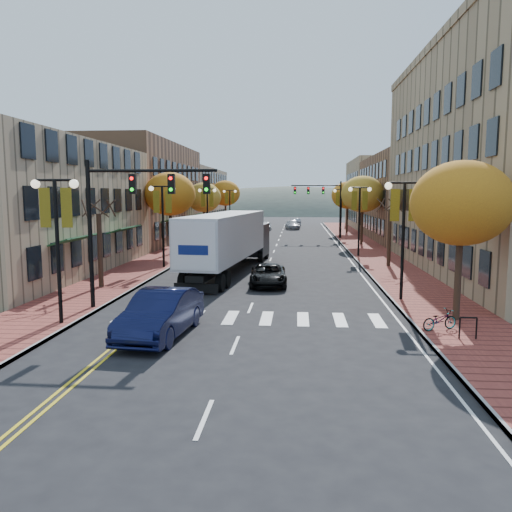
% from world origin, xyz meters
% --- Properties ---
extents(ground, '(200.00, 200.00, 0.00)m').
position_xyz_m(ground, '(0.00, 0.00, 0.00)').
color(ground, black).
rests_on(ground, ground).
extents(sidewalk_left, '(4.00, 85.00, 0.15)m').
position_xyz_m(sidewalk_left, '(-9.00, 32.50, 0.07)').
color(sidewalk_left, brown).
rests_on(sidewalk_left, ground).
extents(sidewalk_right, '(4.00, 85.00, 0.15)m').
position_xyz_m(sidewalk_right, '(9.00, 32.50, 0.07)').
color(sidewalk_right, brown).
rests_on(sidewalk_right, ground).
extents(building_left_near, '(12.00, 22.00, 9.00)m').
position_xyz_m(building_left_near, '(-17.00, 13.00, 4.50)').
color(building_left_near, '#9E8966').
rests_on(building_left_near, ground).
extents(building_left_mid, '(12.00, 24.00, 11.00)m').
position_xyz_m(building_left_mid, '(-17.00, 36.00, 5.50)').
color(building_left_mid, brown).
rests_on(building_left_mid, ground).
extents(building_left_far, '(12.00, 26.00, 9.50)m').
position_xyz_m(building_left_far, '(-17.00, 61.00, 4.75)').
color(building_left_far, '#9E8966').
rests_on(building_left_far, ground).
extents(building_right_mid, '(15.00, 24.00, 10.00)m').
position_xyz_m(building_right_mid, '(18.50, 42.00, 5.00)').
color(building_right_mid, brown).
rests_on(building_right_mid, ground).
extents(building_right_far, '(15.00, 20.00, 11.00)m').
position_xyz_m(building_right_far, '(18.50, 64.00, 5.50)').
color(building_right_far, '#9E8966').
rests_on(building_right_far, ground).
extents(tree_left_a, '(0.28, 0.28, 4.20)m').
position_xyz_m(tree_left_a, '(-9.00, 8.00, 2.25)').
color(tree_left_a, '#382619').
rests_on(tree_left_a, sidewalk_left).
extents(tree_left_b, '(4.48, 4.48, 7.21)m').
position_xyz_m(tree_left_b, '(-9.00, 24.00, 5.45)').
color(tree_left_b, '#382619').
rests_on(tree_left_b, sidewalk_left).
extents(tree_left_c, '(4.16, 4.16, 6.69)m').
position_xyz_m(tree_left_c, '(-9.00, 40.00, 5.05)').
color(tree_left_c, '#382619').
rests_on(tree_left_c, sidewalk_left).
extents(tree_left_d, '(4.61, 4.61, 7.42)m').
position_xyz_m(tree_left_d, '(-9.00, 58.00, 5.60)').
color(tree_left_d, '#382619').
rests_on(tree_left_d, sidewalk_left).
extents(tree_right_a, '(4.16, 4.16, 6.69)m').
position_xyz_m(tree_right_a, '(9.00, 2.00, 5.05)').
color(tree_right_a, '#382619').
rests_on(tree_right_a, sidewalk_right).
extents(tree_right_b, '(0.28, 0.28, 4.20)m').
position_xyz_m(tree_right_b, '(9.00, 18.00, 2.25)').
color(tree_right_b, '#382619').
rests_on(tree_right_b, sidewalk_right).
extents(tree_right_c, '(4.48, 4.48, 7.21)m').
position_xyz_m(tree_right_c, '(9.00, 34.00, 5.45)').
color(tree_right_c, '#382619').
rests_on(tree_right_c, sidewalk_right).
extents(tree_right_d, '(4.35, 4.35, 7.00)m').
position_xyz_m(tree_right_d, '(9.00, 50.00, 5.29)').
color(tree_right_d, '#382619').
rests_on(tree_right_d, sidewalk_right).
extents(lamp_left_a, '(1.96, 0.36, 6.05)m').
position_xyz_m(lamp_left_a, '(-7.50, 0.00, 4.29)').
color(lamp_left_a, black).
rests_on(lamp_left_a, ground).
extents(lamp_left_b, '(1.96, 0.36, 6.05)m').
position_xyz_m(lamp_left_b, '(-7.50, 16.00, 4.29)').
color(lamp_left_b, black).
rests_on(lamp_left_b, ground).
extents(lamp_left_c, '(1.96, 0.36, 6.05)m').
position_xyz_m(lamp_left_c, '(-7.50, 34.00, 4.29)').
color(lamp_left_c, black).
rests_on(lamp_left_c, ground).
extents(lamp_left_d, '(1.96, 0.36, 6.05)m').
position_xyz_m(lamp_left_d, '(-7.50, 52.00, 4.29)').
color(lamp_left_d, black).
rests_on(lamp_left_d, ground).
extents(lamp_right_a, '(1.96, 0.36, 6.05)m').
position_xyz_m(lamp_right_a, '(7.50, 6.00, 4.29)').
color(lamp_right_a, black).
rests_on(lamp_right_a, ground).
extents(lamp_right_b, '(1.96, 0.36, 6.05)m').
position_xyz_m(lamp_right_b, '(7.50, 24.00, 4.29)').
color(lamp_right_b, black).
rests_on(lamp_right_b, ground).
extents(lamp_right_c, '(1.96, 0.36, 6.05)m').
position_xyz_m(lamp_right_c, '(7.50, 42.00, 4.29)').
color(lamp_right_c, black).
rests_on(lamp_right_c, ground).
extents(traffic_mast_near, '(6.10, 0.35, 7.00)m').
position_xyz_m(traffic_mast_near, '(-5.48, 3.00, 4.92)').
color(traffic_mast_near, black).
rests_on(traffic_mast_near, ground).
extents(traffic_mast_far, '(6.10, 0.34, 7.00)m').
position_xyz_m(traffic_mast_far, '(5.48, 42.00, 4.92)').
color(traffic_mast_far, black).
rests_on(traffic_mast_far, ground).
extents(semi_truck, '(4.47, 16.81, 4.15)m').
position_xyz_m(semi_truck, '(-2.39, 14.61, 2.43)').
color(semi_truck, black).
rests_on(semi_truck, ground).
extents(navy_sedan, '(2.38, 5.54, 1.77)m').
position_xyz_m(navy_sedan, '(-2.97, -1.10, 0.89)').
color(navy_sedan, black).
rests_on(navy_sedan, ground).
extents(black_suv, '(2.40, 4.74, 1.28)m').
position_xyz_m(black_suv, '(0.50, 10.02, 0.64)').
color(black_suv, black).
rests_on(black_suv, ground).
extents(car_far_white, '(1.61, 3.93, 1.33)m').
position_xyz_m(car_far_white, '(-2.54, 56.54, 0.67)').
color(car_far_white, silver).
rests_on(car_far_white, ground).
extents(car_far_silver, '(2.53, 4.93, 1.37)m').
position_xyz_m(car_far_silver, '(1.43, 58.53, 0.68)').
color(car_far_silver, '#96969D').
rests_on(car_far_silver, ground).
extents(car_far_oncoming, '(1.98, 4.43, 1.41)m').
position_xyz_m(car_far_oncoming, '(1.84, 65.12, 0.71)').
color(car_far_oncoming, '#B1B0B9').
rests_on(car_far_oncoming, ground).
extents(bicycle, '(1.63, 1.12, 0.81)m').
position_xyz_m(bicycle, '(7.80, 0.16, 0.56)').
color(bicycle, gray).
rests_on(bicycle, sidewalk_right).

